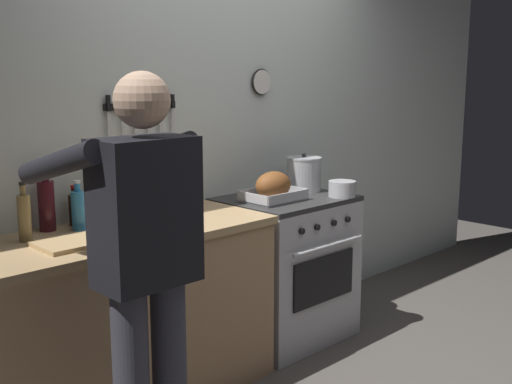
# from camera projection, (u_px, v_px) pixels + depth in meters

# --- Properties ---
(wall_back) EXTENTS (6.00, 0.13, 2.60)m
(wall_back) POSITION_uv_depth(u_px,v_px,m) (219.00, 130.00, 3.93)
(wall_back) COLOR silver
(wall_back) RESTS_ON ground
(counter_block) EXTENTS (2.03, 0.65, 0.90)m
(counter_block) POSITION_uv_depth(u_px,v_px,m) (78.00, 330.00, 3.00)
(counter_block) COLOR tan
(counter_block) RESTS_ON ground
(stove) EXTENTS (0.76, 0.67, 0.90)m
(stove) POSITION_uv_depth(u_px,v_px,m) (285.00, 268.00, 3.99)
(stove) COLOR #BCBCC1
(stove) RESTS_ON ground
(person_cook) EXTENTS (0.51, 0.63, 1.66)m
(person_cook) POSITION_uv_depth(u_px,v_px,m) (144.00, 259.00, 2.43)
(person_cook) COLOR #383842
(person_cook) RESTS_ON ground
(roasting_pan) EXTENTS (0.35, 0.26, 0.18)m
(roasting_pan) POSITION_uv_depth(u_px,v_px,m) (273.00, 188.00, 3.78)
(roasting_pan) COLOR #B7B7BC
(roasting_pan) RESTS_ON stove
(stock_pot) EXTENTS (0.23, 0.23, 0.25)m
(stock_pot) POSITION_uv_depth(u_px,v_px,m) (304.00, 174.00, 4.10)
(stock_pot) COLOR #B7B7BC
(stock_pot) RESTS_ON stove
(saucepan) EXTENTS (0.17, 0.17, 0.10)m
(saucepan) POSITION_uv_depth(u_px,v_px,m) (342.00, 189.00, 3.92)
(saucepan) COLOR #B7B7BC
(saucepan) RESTS_ON stove
(cutting_board) EXTENTS (0.36, 0.24, 0.02)m
(cutting_board) POSITION_uv_depth(u_px,v_px,m) (78.00, 242.00, 2.85)
(cutting_board) COLOR tan
(cutting_board) RESTS_ON counter_block
(bottle_olive_oil) EXTENTS (0.06, 0.06, 0.31)m
(bottle_olive_oil) POSITION_uv_depth(u_px,v_px,m) (97.00, 198.00, 3.21)
(bottle_olive_oil) COLOR #385623
(bottle_olive_oil) RESTS_ON counter_block
(bottle_vinegar) EXTENTS (0.06, 0.06, 0.27)m
(bottle_vinegar) POSITION_uv_depth(u_px,v_px,m) (24.00, 217.00, 2.87)
(bottle_vinegar) COLOR #997F4C
(bottle_vinegar) RESTS_ON counter_block
(bottle_dish_soap) EXTENTS (0.07, 0.07, 0.25)m
(bottle_dish_soap) POSITION_uv_depth(u_px,v_px,m) (78.00, 209.00, 3.08)
(bottle_dish_soap) COLOR #338CCC
(bottle_dish_soap) RESTS_ON counter_block
(bottle_wine_red) EXTENTS (0.08, 0.08, 0.31)m
(bottle_wine_red) POSITION_uv_depth(u_px,v_px,m) (46.00, 204.00, 3.06)
(bottle_wine_red) COLOR #47141E
(bottle_wine_red) RESTS_ON counter_block
(bottle_hot_sauce) EXTENTS (0.05, 0.05, 0.17)m
(bottle_hot_sauce) POSITION_uv_depth(u_px,v_px,m) (149.00, 203.00, 3.40)
(bottle_hot_sauce) COLOR red
(bottle_hot_sauce) RESTS_ON counter_block
(bottle_soy_sauce) EXTENTS (0.06, 0.06, 0.20)m
(bottle_soy_sauce) POSITION_uv_depth(u_px,v_px,m) (75.00, 209.00, 3.18)
(bottle_soy_sauce) COLOR black
(bottle_soy_sauce) RESTS_ON counter_block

